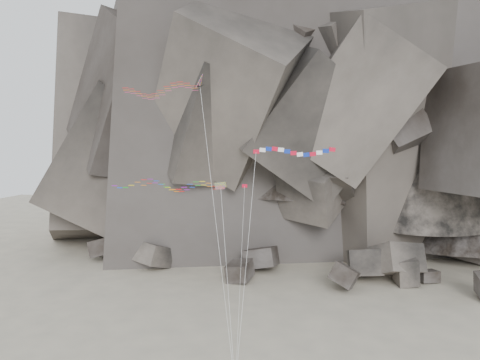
% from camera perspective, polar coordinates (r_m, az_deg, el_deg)
% --- Properties ---
extents(headland, '(110.00, 70.00, 84.00)m').
position_cam_1_polar(headland, '(122.32, 6.75, 12.69)').
color(headland, '#5C534C').
rests_on(headland, ground).
extents(boulder_field, '(77.98, 15.84, 8.22)m').
position_cam_1_polar(boulder_field, '(89.66, 7.67, -10.40)').
color(boulder_field, '#47423F').
rests_on(boulder_field, ground).
extents(delta_kite, '(16.34, 9.85, 31.81)m').
position_cam_1_polar(delta_kite, '(56.00, -10.11, 10.76)').
color(delta_kite, red).
rests_on(delta_kite, ground).
extents(banner_kite, '(8.96, 9.99, 23.55)m').
position_cam_1_polar(banner_kite, '(51.76, 6.50, 3.31)').
color(banner_kite, red).
rests_on(banner_kite, ground).
extents(parafoil_kite, '(18.49, 11.48, 19.43)m').
position_cam_1_polar(parafoil_kite, '(57.70, -9.39, -0.56)').
color(parafoil_kite, yellow).
rests_on(parafoil_kite, ground).
extents(pennant_kite, '(1.21, 8.10, 19.34)m').
position_cam_1_polar(pennant_kite, '(51.08, 0.33, -5.14)').
color(pennant_kite, red).
rests_on(pennant_kite, ground).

